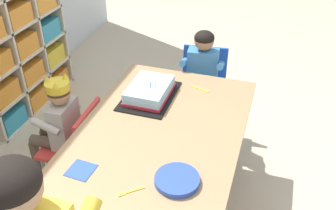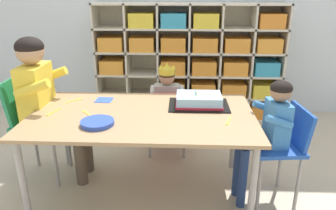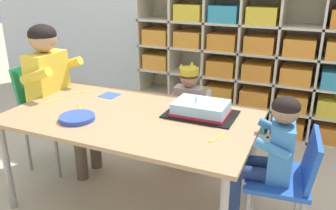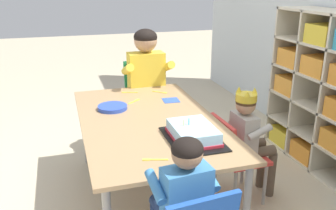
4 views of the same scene
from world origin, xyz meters
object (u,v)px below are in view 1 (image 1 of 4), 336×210
Objects in this scene: paper_plate_stack at (177,180)px; activity_table at (155,147)px; fork_at_table_front_edge at (201,89)px; classroom_chair_blue at (77,141)px; classroom_chair_guest_side at (202,84)px; guest_at_table_side at (201,76)px; birthday_cake_on_tray at (149,92)px; fork_near_child_seat at (129,192)px; child_with_crown at (58,120)px; fork_scattered_mid_table at (60,206)px.

activity_table is at bearing 37.78° from paper_plate_stack.
paper_plate_stack reaches higher than fork_at_table_front_edge.
classroom_chair_blue is 0.99m from classroom_chair_guest_side.
guest_at_table_side is (0.68, -0.62, 0.20)m from classroom_chair_blue.
classroom_chair_guest_side is at bearing 90.00° from guest_at_table_side.
birthday_cake_on_tray is at bearing 23.71° from activity_table.
fork_near_child_seat is (-0.37, -0.01, 0.05)m from activity_table.
birthday_cake_on_tray is (-0.54, 0.21, 0.22)m from classroom_chair_guest_side.
guest_at_table_side is 0.28m from fork_at_table_front_edge.
fork_near_child_seat is at bearing -97.00° from classroom_chair_guest_side.
activity_table is at bearing 76.55° from child_with_crown.
fork_scattered_mid_table is at bearing 156.44° from activity_table.
activity_table is 0.68m from child_with_crown.
fork_scattered_mid_table reaches higher than activity_table.
child_with_crown is (-0.00, 0.10, 0.14)m from classroom_chair_blue.
fork_at_table_front_edge is at bearing 116.21° from child_with_crown.
paper_plate_stack is at bearing 112.51° from fork_at_table_front_edge.
fork_at_table_front_edge is at bearing 43.56° from fork_near_child_seat.
birthday_cake_on_tray is at bearing -122.08° from guest_at_table_side.
child_with_crown is 0.58m from birthday_cake_on_tray.
classroom_chair_blue is 0.88× the size of classroom_chair_guest_side.
activity_table is at bearing -156.29° from birthday_cake_on_tray.
birthday_cake_on_tray is at bearing 29.79° from paper_plate_stack.
fork_near_child_seat reaches higher than activity_table.
fork_scattered_mid_table is (-0.53, 0.23, 0.05)m from activity_table.
fork_at_table_front_edge is at bearing -57.70° from birthday_cake_on_tray.
paper_plate_stack is at bearing -6.91° from fork_near_child_seat.
classroom_chair_guest_side is 1.63× the size of birthday_cake_on_tray.
activity_table is 0.58m from fork_scattered_mid_table.
child_with_crown is 0.89m from fork_at_table_front_edge.
fork_at_table_front_edge is (0.42, -0.67, 0.26)m from classroom_chair_blue.
fork_at_table_front_edge is at bearing 119.58° from classroom_chair_blue.
fork_near_child_seat is (-0.51, -0.58, 0.26)m from classroom_chair_blue.
classroom_chair_blue is 0.55m from birthday_cake_on_tray.
child_with_crown is 1.06m from classroom_chair_guest_side.
activity_table is 0.32m from paper_plate_stack.
fork_scattered_mid_table is (-0.66, -0.33, 0.26)m from classroom_chair_blue.
activity_table is at bearing 95.39° from fork_at_table_front_edge.
classroom_chair_guest_side is at bearing 140.07° from classroom_chair_blue.
guest_at_table_side is at bearing 131.42° from child_with_crown.
fork_near_child_seat reaches higher than classroom_chair_blue.
classroom_chair_guest_side is at bearing 7.45° from paper_plate_stack.
child_with_crown is 1.18× the size of classroom_chair_guest_side.
paper_plate_stack reaches higher than activity_table.
fork_near_child_seat is at bearing 123.63° from paper_plate_stack.
birthday_cake_on_tray reaches higher than fork_near_child_seat.
child_with_crown is at bearing 116.36° from birthday_cake_on_tray.
fork_near_child_seat is 0.96× the size of fork_scattered_mid_table.
activity_table is 1.84× the size of child_with_crown.
paper_plate_stack reaches higher than fork_near_child_seat.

